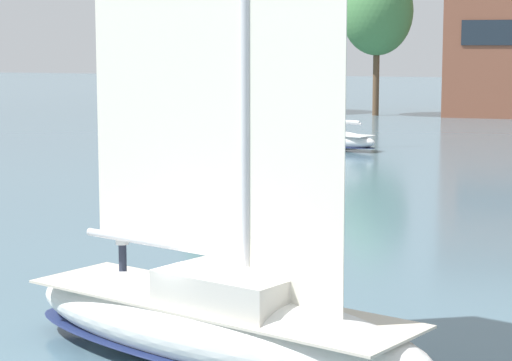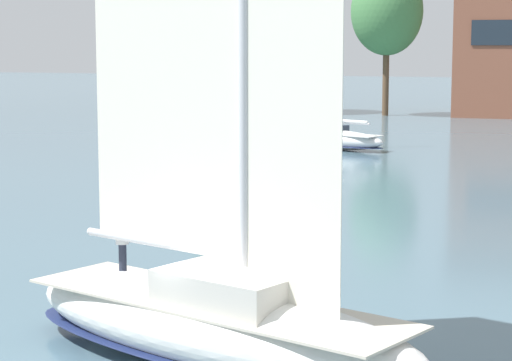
# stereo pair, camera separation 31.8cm
# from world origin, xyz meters

# --- Properties ---
(tree_shore_right) EXTENTS (7.37, 7.37, 15.18)m
(tree_shore_right) POSITION_xyz_m (-12.68, 80.98, 10.63)
(tree_shore_right) COLOR brown
(tree_shore_right) RESTS_ON ground
(sailboat_main) EXTENTS (11.86, 6.87, 15.72)m
(sailboat_main) POSITION_xyz_m (0.02, -0.01, 1.22)
(sailboat_main) COLOR white
(sailboat_main) RESTS_ON ground
(sailboat_moored_near_marina) EXTENTS (8.44, 5.19, 11.25)m
(sailboat_moored_near_marina) POSITION_xyz_m (-9.40, 47.32, 0.76)
(sailboat_moored_near_marina) COLOR silver
(sailboat_moored_near_marina) RESTS_ON ground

